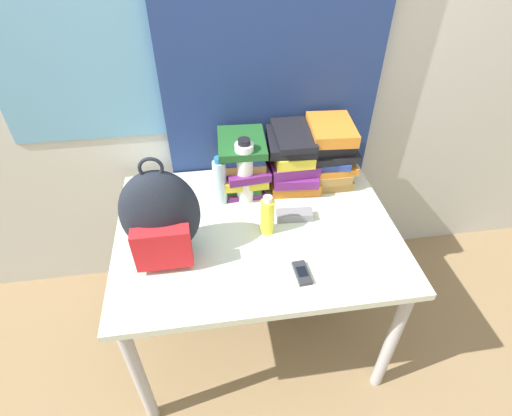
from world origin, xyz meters
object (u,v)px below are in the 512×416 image
at_px(book_stack_center, 292,159).
at_px(book_stack_right, 329,153).
at_px(book_stack_left, 243,162).
at_px(cell_phone, 302,273).
at_px(sunscreen_bottle, 267,216).
at_px(sunglasses_case, 294,215).
at_px(backpack, 161,217).
at_px(water_bottle, 220,182).
at_px(sports_bottle, 245,172).

relative_size(book_stack_center, book_stack_right, 0.99).
bearing_deg(book_stack_left, cell_phone, -75.53).
xyz_separation_m(sunscreen_bottle, sunglasses_case, (0.13, 0.06, -0.06)).
xyz_separation_m(backpack, book_stack_left, (0.34, 0.37, -0.05)).
relative_size(water_bottle, sunscreen_bottle, 1.29).
relative_size(book_stack_left, book_stack_center, 1.02).
distance_m(backpack, book_stack_left, 0.50).
distance_m(sunscreen_bottle, sunglasses_case, 0.15).
relative_size(book_stack_left, sunglasses_case, 1.89).
distance_m(book_stack_left, book_stack_right, 0.39).
distance_m(book_stack_center, cell_phone, 0.57).
xyz_separation_m(backpack, sunscreen_bottle, (0.40, 0.06, -0.09)).
bearing_deg(water_bottle, sunscreen_bottle, -52.24).
bearing_deg(sunscreen_bottle, water_bottle, 127.76).
bearing_deg(sports_bottle, backpack, -140.23).
relative_size(book_stack_left, water_bottle, 1.27).
bearing_deg(cell_phone, book_stack_right, 66.07).
xyz_separation_m(backpack, water_bottle, (0.23, 0.27, -0.07)).
height_order(book_stack_center, water_bottle, book_stack_center).
relative_size(book_stack_center, sunscreen_bottle, 1.62).
distance_m(backpack, cell_phone, 0.54).
relative_size(backpack, sunscreen_bottle, 2.39).
height_order(sports_bottle, sunglasses_case, sports_bottle).
height_order(sunscreen_bottle, sunglasses_case, sunscreen_bottle).
bearing_deg(backpack, water_bottle, 50.04).
relative_size(water_bottle, cell_phone, 2.09).
height_order(book_stack_left, sunscreen_bottle, book_stack_left).
distance_m(book_stack_left, sunglasses_case, 0.33).
bearing_deg(water_bottle, backpack, -129.96).
height_order(book_stack_right, sunglasses_case, book_stack_right).
distance_m(backpack, sunscreen_bottle, 0.41).
bearing_deg(sunscreen_bottle, book_stack_center, 62.32).
xyz_separation_m(book_stack_left, book_stack_center, (0.22, -0.00, -0.00)).
relative_size(backpack, sunglasses_case, 2.74).
bearing_deg(book_stack_left, book_stack_center, -0.96).
relative_size(book_stack_left, cell_phone, 2.66).
bearing_deg(sunglasses_case, water_bottle, 151.74).
relative_size(book_stack_right, sunscreen_bottle, 1.63).
bearing_deg(cell_phone, sunglasses_case, 82.56).
bearing_deg(water_bottle, sunglasses_case, -28.26).
bearing_deg(water_bottle, book_stack_left, 41.42).
xyz_separation_m(book_stack_left, cell_phone, (0.14, -0.56, -0.12)).
distance_m(book_stack_center, sunglasses_case, 0.28).
bearing_deg(book_stack_center, sunglasses_case, -98.26).
relative_size(book_stack_center, cell_phone, 2.62).
distance_m(backpack, sunglasses_case, 0.56).
xyz_separation_m(backpack, book_stack_center, (0.56, 0.37, -0.05)).
distance_m(book_stack_left, cell_phone, 0.59).
height_order(backpack, book_stack_left, backpack).
bearing_deg(sunscreen_bottle, cell_phone, -70.43).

